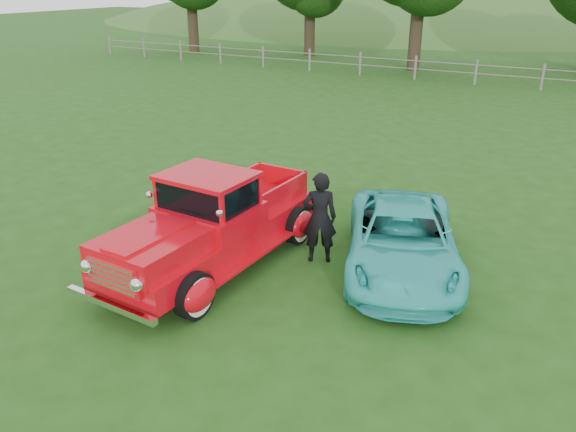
% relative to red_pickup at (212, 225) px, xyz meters
% --- Properties ---
extents(ground, '(140.00, 140.00, 0.00)m').
position_rel_red_pickup_xyz_m(ground, '(0.36, -0.72, -0.80)').
color(ground, '#1F4612').
rests_on(ground, ground).
extents(distant_hills, '(116.00, 60.00, 18.00)m').
position_rel_red_pickup_xyz_m(distant_hills, '(-3.73, 58.75, -5.34)').
color(distant_hills, '#2A5A21').
rests_on(distant_hills, ground).
extents(fence_line, '(48.00, 0.12, 1.20)m').
position_rel_red_pickup_xyz_m(fence_line, '(0.36, 21.28, -0.19)').
color(fence_line, slate).
rests_on(fence_line, ground).
extents(red_pickup, '(2.43, 5.07, 1.78)m').
position_rel_red_pickup_xyz_m(red_pickup, '(0.00, 0.00, 0.00)').
color(red_pickup, black).
rests_on(red_pickup, ground).
extents(teal_sedan, '(3.21, 4.54, 1.15)m').
position_rel_red_pickup_xyz_m(teal_sedan, '(3.06, 1.46, -0.22)').
color(teal_sedan, '#31C4BE').
rests_on(teal_sedan, ground).
extents(man, '(0.75, 0.66, 1.73)m').
position_rel_red_pickup_xyz_m(man, '(1.62, 1.06, 0.07)').
color(man, black).
rests_on(man, ground).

